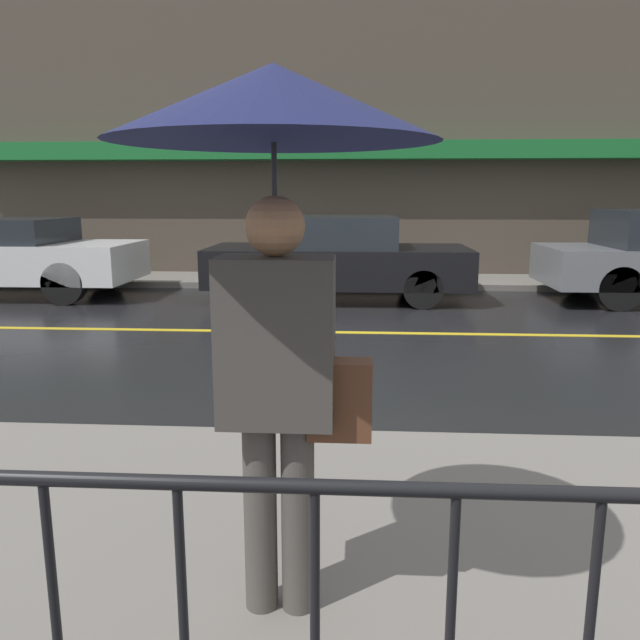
# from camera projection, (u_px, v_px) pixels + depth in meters

# --- Properties ---
(ground_plane) EXTENTS (80.00, 80.00, 0.00)m
(ground_plane) POSITION_uv_depth(u_px,v_px,m) (363.00, 333.00, 7.98)
(ground_plane) COLOR black
(sidewalk_near) EXTENTS (28.00, 3.10, 0.11)m
(sidewalk_near) POSITION_uv_depth(u_px,v_px,m) (369.00, 567.00, 2.87)
(sidewalk_near) COLOR slate
(sidewalk_near) RESTS_ON ground_plane
(sidewalk_far) EXTENTS (28.00, 1.65, 0.11)m
(sidewalk_far) POSITION_uv_depth(u_px,v_px,m) (362.00, 281.00, 12.36)
(sidewalk_far) COLOR slate
(sidewalk_far) RESTS_ON ground_plane
(lane_marking) EXTENTS (25.20, 0.12, 0.01)m
(lane_marking) POSITION_uv_depth(u_px,v_px,m) (363.00, 332.00, 7.98)
(lane_marking) COLOR gold
(lane_marking) RESTS_ON ground_plane
(building_storefront) EXTENTS (28.00, 0.85, 5.93)m
(building_storefront) POSITION_uv_depth(u_px,v_px,m) (364.00, 134.00, 12.72)
(building_storefront) COLOR #4C4238
(building_storefront) RESTS_ON ground_plane
(railing_foreground) EXTENTS (12.00, 0.04, 1.00)m
(railing_foreground) POSITION_uv_depth(u_px,v_px,m) (382.00, 631.00, 1.46)
(railing_foreground) COLOR black
(railing_foreground) RESTS_ON sidewalk_near
(pedestrian) EXTENTS (1.16, 1.16, 2.06)m
(pedestrian) POSITION_uv_depth(u_px,v_px,m) (275.00, 175.00, 2.18)
(pedestrian) COLOR #4C4742
(pedestrian) RESTS_ON sidewalk_near
(car_white) EXTENTS (4.39, 1.83, 1.34)m
(car_white) POSITION_uv_depth(u_px,v_px,m) (5.00, 255.00, 10.76)
(car_white) COLOR silver
(car_white) RESTS_ON ground_plane
(car_black) EXTENTS (4.30, 1.84, 1.39)m
(car_black) POSITION_uv_depth(u_px,v_px,m) (336.00, 257.00, 10.41)
(car_black) COLOR black
(car_black) RESTS_ON ground_plane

